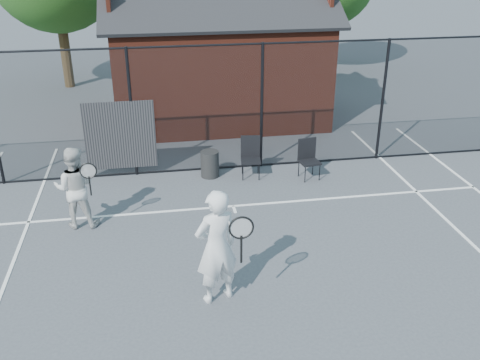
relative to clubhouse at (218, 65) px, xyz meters
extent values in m
plane|color=#45484E|center=(-0.50, -9.00, -1.61)|extent=(80.00, 80.00, 0.00)
cube|color=white|center=(-0.50, -6.00, -1.60)|extent=(11.00, 0.06, 0.01)
cube|color=white|center=(-0.50, -6.15, -1.60)|extent=(0.06, 0.30, 0.01)
cylinder|color=black|center=(-2.50, -4.00, -0.11)|extent=(0.07, 0.07, 3.00)
cylinder|color=black|center=(0.50, -4.00, -0.11)|extent=(0.07, 0.07, 3.00)
cylinder|color=black|center=(3.50, -4.00, -0.11)|extent=(0.07, 0.07, 3.00)
cylinder|color=black|center=(-0.50, -4.00, 1.36)|extent=(22.00, 0.04, 0.04)
cylinder|color=black|center=(-0.50, -4.00, -1.58)|extent=(22.00, 0.04, 0.04)
cube|color=black|center=(-0.50, -4.00, -0.11)|extent=(22.00, 3.00, 0.01)
cube|color=black|center=(-2.80, -4.02, -0.61)|extent=(1.60, 0.04, 1.60)
cube|color=#5F2416|center=(0.00, 0.00, -0.11)|extent=(6.00, 4.00, 3.00)
cube|color=black|center=(0.00, -1.00, 1.92)|extent=(6.50, 2.36, 1.32)
cube|color=#5F2416|center=(-2.95, 0.00, 1.92)|extent=(0.10, 2.80, 1.06)
cylinder|color=#382A16|center=(-5.00, 4.50, -0.35)|extent=(0.36, 0.36, 2.52)
cylinder|color=#382A16|center=(5.00, 5.50, -0.49)|extent=(0.36, 0.36, 2.23)
imported|color=white|center=(-1.23, -9.02, -0.67)|extent=(0.80, 0.65, 1.88)
torus|color=black|center=(-0.92, -9.40, -0.15)|extent=(0.37, 0.03, 0.37)
cylinder|color=black|center=(-0.92, -9.40, -0.50)|extent=(0.04, 0.04, 0.45)
imported|color=silver|center=(-3.59, -6.27, -0.79)|extent=(0.85, 0.69, 1.62)
torus|color=black|center=(-3.26, -6.59, -0.33)|extent=(0.32, 0.03, 0.32)
cylinder|color=black|center=(-3.26, -6.59, -0.63)|extent=(0.03, 0.03, 0.39)
cube|color=black|center=(0.13, -4.60, -1.14)|extent=(0.51, 0.52, 0.94)
cube|color=black|center=(1.46, -4.90, -1.15)|extent=(0.50, 0.51, 0.91)
cylinder|color=black|center=(-0.80, -4.40, -1.30)|extent=(0.49, 0.49, 0.62)
camera|label=1|loc=(-2.02, -15.81, 3.61)|focal=40.00mm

